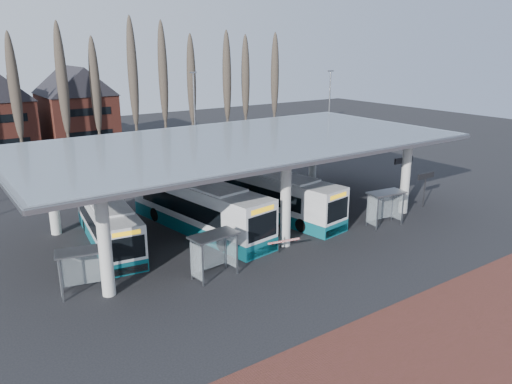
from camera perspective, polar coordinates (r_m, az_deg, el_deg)
ground at (r=31.91m, az=6.11°, el=-7.49°), size 140.00×140.00×0.00m
brick_strip at (r=25.26m, az=24.94°, el=-15.95°), size 70.00×10.00×0.03m
station_canopy at (r=36.29m, az=-1.93°, el=4.99°), size 32.00×16.00×6.34m
poplar_row at (r=58.29m, az=-15.80°, el=11.83°), size 45.10×1.10×14.50m
lamp_post_b at (r=54.66m, az=-7.02°, el=8.41°), size 0.80×0.16×10.17m
lamp_post_c at (r=57.93m, az=8.34°, el=8.81°), size 0.80×0.16×10.17m
bus_0 at (r=34.91m, az=-16.55°, el=-3.42°), size 3.78×11.18×3.05m
bus_1 at (r=36.04m, az=-6.61°, el=-1.71°), size 4.71×13.42×3.65m
bus_2 at (r=38.96m, az=1.99°, el=-0.38°), size 4.55×12.54×3.41m
shelter_0 at (r=28.37m, az=-19.21°, el=-7.49°), size 2.95×1.93×2.52m
shelter_1 at (r=28.75m, az=-4.96°, el=-6.09°), size 2.95×1.69×2.62m
shelter_2 at (r=37.91m, az=14.46°, el=-0.97°), size 2.95×1.76×2.59m
info_sign_0 at (r=42.99m, az=18.83°, el=1.48°), size 1.95×0.11×2.90m
info_sign_1 at (r=46.51m, az=16.51°, el=3.21°), size 2.22×0.25×3.30m
barrier at (r=31.93m, az=3.07°, el=-5.71°), size 2.20×0.80×1.11m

